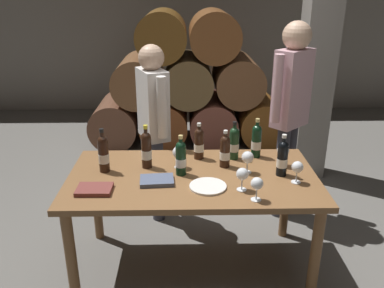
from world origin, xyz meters
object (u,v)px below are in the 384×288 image
at_px(wine_bottle_0, 103,153).
at_px(wine_bottle_3, 256,140).
at_px(serving_plate, 208,186).
at_px(wine_bottle_2, 234,143).
at_px(wine_bottle_7, 146,149).
at_px(wine_glass_3, 179,153).
at_px(dining_table, 193,187).
at_px(wine_bottle_4, 199,143).
at_px(wine_bottle_5, 181,158).
at_px(wine_bottle_6, 282,158).
at_px(wine_glass_2, 297,168).
at_px(wine_bottle_1, 225,151).
at_px(taster_seated_left, 154,120).
at_px(wine_glass_1, 248,158).
at_px(wine_glass_0, 242,175).
at_px(wine_glass_4, 257,184).
at_px(wine_glass_5, 283,151).
at_px(leather_ledger, 94,189).
at_px(tasting_notebook, 157,180).
at_px(sommelier_presenting, 291,104).

bearing_deg(wine_bottle_0, wine_bottle_3, 12.00).
bearing_deg(serving_plate, wine_bottle_2, 64.49).
xyz_separation_m(wine_bottle_7, wine_glass_3, (0.23, -0.01, -0.02)).
bearing_deg(dining_table, serving_plate, -62.06).
relative_size(wine_bottle_4, wine_bottle_5, 0.98).
bearing_deg(wine_bottle_6, wine_glass_2, -57.59).
height_order(wine_bottle_1, serving_plate, wine_bottle_1).
distance_m(dining_table, serving_plate, 0.22).
relative_size(dining_table, taster_seated_left, 1.10).
relative_size(wine_bottle_2, wine_glass_1, 1.84).
bearing_deg(wine_glass_0, wine_glass_4, -61.53).
bearing_deg(wine_bottle_4, wine_bottle_5, -116.13).
relative_size(wine_bottle_7, wine_glass_2, 2.10).
distance_m(dining_table, wine_glass_2, 0.72).
bearing_deg(wine_glass_0, wine_glass_2, 14.54).
distance_m(wine_bottle_2, wine_glass_1, 0.25).
distance_m(wine_glass_0, wine_glass_3, 0.53).
bearing_deg(wine_bottle_1, wine_bottle_0, -175.87).
height_order(wine_glass_4, wine_glass_5, wine_glass_5).
height_order(dining_table, wine_bottle_1, wine_bottle_1).
height_order(wine_bottle_3, wine_bottle_5, wine_bottle_3).
relative_size(wine_bottle_1, wine_bottle_6, 0.93).
distance_m(wine_glass_3, leather_ledger, 0.64).
xyz_separation_m(wine_bottle_5, wine_glass_5, (0.73, 0.12, -0.01)).
bearing_deg(tasting_notebook, wine_glass_5, 11.21).
bearing_deg(wine_bottle_7, wine_glass_4, -34.82).
relative_size(wine_bottle_2, wine_bottle_7, 0.92).
xyz_separation_m(wine_bottle_1, wine_glass_1, (0.15, -0.11, -0.01)).
bearing_deg(wine_bottle_4, wine_glass_5, -13.73).
relative_size(wine_bottle_5, taster_seated_left, 0.18).
bearing_deg(dining_table, wine_glass_5, 12.41).
distance_m(tasting_notebook, sommelier_presenting, 1.40).
bearing_deg(dining_table, wine_bottle_4, 79.52).
distance_m(wine_glass_5, tasting_notebook, 0.92).
distance_m(wine_bottle_7, wine_glass_2, 1.03).
bearing_deg(sommelier_presenting, wine_glass_4, -112.76).
relative_size(wine_bottle_5, wine_glass_2, 1.89).
distance_m(wine_bottle_6, wine_glass_1, 0.23).
bearing_deg(wine_bottle_6, wine_glass_0, -144.69).
xyz_separation_m(wine_bottle_2, wine_glass_0, (-0.01, -0.50, -0.02)).
bearing_deg(wine_bottle_4, wine_bottle_7, -158.34).
bearing_deg(tasting_notebook, taster_seated_left, 90.81).
height_order(leather_ledger, serving_plate, leather_ledger).
height_order(wine_bottle_3, wine_glass_2, wine_bottle_3).
relative_size(wine_bottle_6, leather_ledger, 1.34).
bearing_deg(wine_glass_0, wine_glass_1, 74.38).
distance_m(wine_glass_1, leather_ledger, 1.04).
height_order(wine_glass_0, wine_glass_3, wine_glass_3).
relative_size(wine_bottle_1, wine_bottle_7, 0.87).
bearing_deg(wine_bottle_0, taster_seated_left, 64.87).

